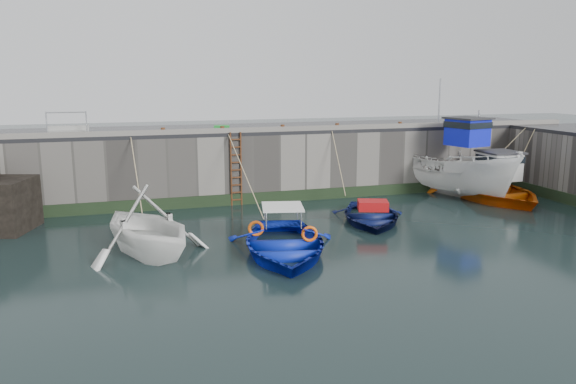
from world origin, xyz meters
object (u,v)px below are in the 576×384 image
object	(u,v)px
boat_far_white	(455,171)
boat_near_navy	(370,221)
fish_crate	(222,128)
bollard_e	(400,125)
boat_far_orange	(490,189)
bollard_a	(163,131)
ladder	(236,169)
boat_near_white	(148,254)
boat_near_blue	(284,253)
bollard_c	(283,128)
bollard_b	(222,129)
bollard_d	(337,126)

from	to	relation	value
boat_far_white	boat_near_navy	bearing A→B (deg)	-165.34
fish_crate	bollard_e	size ratio (longest dim) A/B	2.38
boat_far_orange	bollard_a	xyz separation A→B (m)	(-14.50, 2.35, 2.87)
boat_near_navy	boat_far_white	xyz separation A→B (m)	(5.84, 3.18, 1.17)
ladder	boat_far_orange	size ratio (longest dim) A/B	0.49
boat_near_white	boat_near_blue	size ratio (longest dim) A/B	0.88
ladder	bollard_a	bearing A→B (deg)	173.62
boat_near_white	bollard_c	bearing A→B (deg)	21.79
boat_far_white	bollard_e	size ratio (longest dim) A/B	27.42
ladder	fish_crate	world-z (taller)	fish_crate
ladder	boat_near_blue	xyz separation A→B (m)	(0.01, -7.15, -1.59)
bollard_a	bollard_c	xyz separation A→B (m)	(5.20, 0.00, 0.00)
bollard_b	bollard_c	xyz separation A→B (m)	(2.70, 0.00, 0.00)
boat_near_white	boat_near_navy	xyz separation A→B (m)	(8.55, 1.81, 0.00)
bollard_a	boat_near_blue	bearing A→B (deg)	-68.08
boat_near_blue	boat_near_navy	xyz separation A→B (m)	(4.40, 2.92, 0.00)
bollard_b	bollard_d	size ratio (longest dim) A/B	1.00
boat_near_white	bollard_c	world-z (taller)	bollard_c
boat_far_white	bollard_b	xyz separation A→B (m)	(-10.75, 1.38, 2.13)
ladder	boat_near_navy	world-z (taller)	ladder
boat_near_blue	bollard_d	size ratio (longest dim) A/B	19.18
bollard_b	ladder	bearing A→B (deg)	-33.86
bollard_d	bollard_b	bearing A→B (deg)	180.00
bollard_d	bollard_c	bearing A→B (deg)	180.00
bollard_c	bollard_e	xyz separation A→B (m)	(5.80, 0.00, 0.00)
boat_near_blue	bollard_e	bearing A→B (deg)	55.54
ladder	bollard_e	bearing A→B (deg)	2.40
boat_near_navy	bollard_d	bearing A→B (deg)	104.94
fish_crate	ladder	bearing A→B (deg)	-50.34
bollard_c	boat_near_blue	bearing A→B (deg)	-106.31
boat_near_white	bollard_d	world-z (taller)	bollard_d
fish_crate	bollard_c	world-z (taller)	bollard_c
fish_crate	bollard_c	distance (m)	2.68
boat_near_navy	fish_crate	world-z (taller)	fish_crate
boat_far_orange	bollard_a	world-z (taller)	boat_far_orange
bollard_a	bollard_c	distance (m)	5.20
ladder	boat_near_blue	distance (m)	7.32
boat_near_white	boat_far_orange	size ratio (longest dim) A/B	0.72
boat_near_navy	bollard_e	bearing A→B (deg)	71.60
ladder	fish_crate	distance (m)	1.96
bollard_c	bollard_d	distance (m)	2.60
bollard_c	bollard_e	distance (m)	5.80
boat_far_white	boat_far_orange	size ratio (longest dim) A/B	1.17
ladder	bollard_d	distance (m)	5.11
bollard_c	bollard_d	xyz separation A→B (m)	(2.60, 0.00, 0.00)
boat_near_blue	bollard_a	distance (m)	8.72
boat_near_navy	ladder	bearing A→B (deg)	156.06
boat_far_white	boat_far_orange	xyz separation A→B (m)	(1.25, -0.97, -0.74)
bollard_a	bollard_d	world-z (taller)	same
ladder	bollard_a	xyz separation A→B (m)	(-3.00, 0.34, 1.71)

